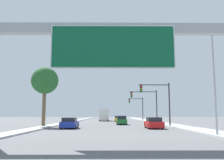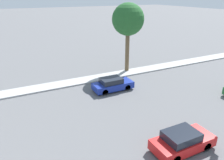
{
  "view_description": "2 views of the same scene",
  "coord_description": "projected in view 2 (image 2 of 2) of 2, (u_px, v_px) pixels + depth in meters",
  "views": [
    {
      "loc": [
        -0.19,
        1.47,
        1.81
      ],
      "look_at": [
        0.0,
        26.21,
        5.18
      ],
      "focal_mm": 40.0,
      "sensor_mm": 36.0,
      "label": 1
    },
    {
      "loc": [
        13.58,
        23.54,
        9.59
      ],
      "look_at": [
        -1.95,
        31.39,
        2.62
      ],
      "focal_mm": 35.0,
      "sensor_mm": 36.0,
      "label": 2
    }
  ],
  "objects": [
    {
      "name": "palm_tree_background",
      "position": [
        128.0,
        20.0,
        26.24
      ],
      "size": [
        3.91,
        3.91,
        8.58
      ],
      "color": "brown",
      "rests_on": "ground"
    },
    {
      "name": "car_mid_left",
      "position": [
        182.0,
        141.0,
        14.12
      ],
      "size": [
        1.85,
        4.21,
        1.39
      ],
      "color": "red",
      "rests_on": "ground"
    },
    {
      "name": "car_mid_right",
      "position": [
        112.0,
        84.0,
        22.93
      ],
      "size": [
        1.82,
        4.21,
        1.36
      ],
      "color": "navy",
      "rests_on": "ground"
    }
  ]
}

